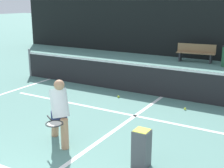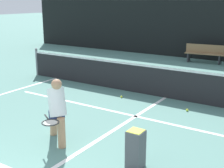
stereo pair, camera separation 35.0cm
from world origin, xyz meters
TOP-DOWN VIEW (x-y plane):
  - court_service_line at (0.00, 4.65)m, footprint 8.25×0.10m
  - court_center_mark at (0.00, 3.84)m, footprint 0.10×5.40m
  - net at (0.00, 6.54)m, footprint 11.09×0.09m
  - player_practicing at (-0.66, 2.44)m, footprint 0.95×1.03m
  - tennis_ball_scattered_1 at (-1.12, 5.79)m, footprint 0.07×0.07m
  - tennis_ball_scattered_3 at (0.98, 5.75)m, footprint 0.07×0.07m
  - tennis_ball_scattered_4 at (-2.47, 4.32)m, footprint 0.07×0.07m
  - ball_hopper at (1.20, 2.43)m, footprint 0.28×0.28m
  - courtside_bench at (-0.67, 12.63)m, footprint 1.84×0.58m

SIDE VIEW (x-z plane):
  - court_service_line at x=0.00m, z-range 0.00..0.01m
  - court_center_mark at x=0.00m, z-range 0.00..0.01m
  - tennis_ball_scattered_1 at x=-1.12m, z-range 0.00..0.07m
  - tennis_ball_scattered_3 at x=0.98m, z-range 0.00..0.07m
  - tennis_ball_scattered_4 at x=-2.47m, z-range 0.00..0.07m
  - ball_hopper at x=1.20m, z-range 0.02..0.73m
  - courtside_bench at x=-0.67m, z-range 0.05..0.91m
  - net at x=0.00m, z-range -0.02..1.05m
  - player_practicing at x=-0.66m, z-range 0.04..1.43m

